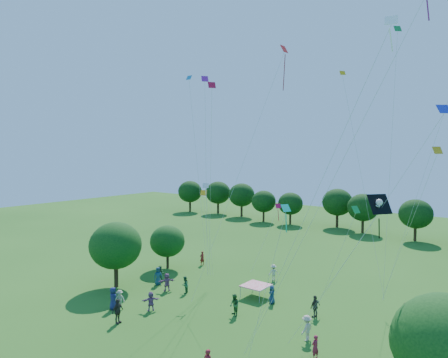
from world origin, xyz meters
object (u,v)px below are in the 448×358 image
near_tree_west (116,245)px  tent_red_stripe (256,286)px  near_tree_north (167,241)px  pirate_kite (378,206)px  red_high_kite (271,90)px

near_tree_west → tent_red_stripe: bearing=26.2°
near_tree_north → tent_red_stripe: near_tree_north is taller
near_tree_north → tent_red_stripe: size_ratio=2.18×
tent_red_stripe → pirate_kite: bearing=-28.4°
tent_red_stripe → pirate_kite: 16.60m
near_tree_north → red_high_kite: bearing=-6.1°
near_tree_west → tent_red_stripe: near_tree_west is taller
tent_red_stripe → pirate_kite: size_ratio=0.24×
tent_red_stripe → red_high_kite: red_high_kite is taller
near_tree_north → pirate_kite: (24.90, -8.05, 6.87)m
tent_red_stripe → pirate_kite: pirate_kite is taller
near_tree_north → tent_red_stripe: bearing=-6.3°
near_tree_west → red_high_kite: size_ratio=0.30×
pirate_kite → red_high_kite: red_high_kite is taller
pirate_kite → tent_red_stripe: bearing=151.6°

